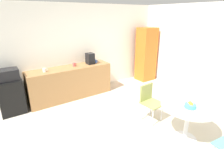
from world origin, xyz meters
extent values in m
plane|color=beige|center=(0.00, 0.00, 0.00)|extent=(6.00, 6.00, 0.00)
cube|color=white|center=(0.00, 3.00, 1.30)|extent=(6.00, 0.10, 2.60)
cube|color=#9E7042|center=(-0.28, 2.65, 0.45)|extent=(2.32, 0.60, 0.90)
cube|color=black|center=(-1.79, 2.65, 0.42)|extent=(0.54, 0.54, 0.84)
cube|color=black|center=(-1.79, 2.65, 0.97)|extent=(0.48, 0.38, 0.26)
cube|color=orange|center=(2.55, 2.55, 0.93)|extent=(0.60, 0.50, 1.87)
cylinder|color=silver|center=(0.81, -0.35, 0.01)|extent=(0.44, 0.44, 0.03)
cylinder|color=silver|center=(0.81, -0.35, 0.38)|extent=(0.08, 0.08, 0.71)
cylinder|color=white|center=(0.81, -0.35, 0.72)|extent=(1.00, 1.00, 0.03)
cylinder|color=silver|center=(0.91, 0.32, 0.21)|extent=(0.02, 0.02, 0.42)
cylinder|color=silver|center=(0.60, 0.30, 0.21)|extent=(0.02, 0.02, 0.42)
cylinder|color=silver|center=(0.88, 0.64, 0.21)|extent=(0.02, 0.02, 0.42)
cylinder|color=silver|center=(0.57, 0.61, 0.21)|extent=(0.02, 0.02, 0.42)
cube|color=#8C934C|center=(0.74, 0.47, 0.44)|extent=(0.45, 0.45, 0.03)
cube|color=#8C934C|center=(0.72, 0.65, 0.64)|extent=(0.38, 0.07, 0.38)
cylinder|color=teal|center=(0.73, -0.41, 0.77)|extent=(0.20, 0.20, 0.07)
sphere|color=yellow|center=(0.76, -0.38, 0.81)|extent=(0.07, 0.07, 0.07)
sphere|color=yellow|center=(0.73, -0.43, 0.81)|extent=(0.07, 0.07, 0.07)
cylinder|color=white|center=(-0.97, 2.61, 0.95)|extent=(0.08, 0.08, 0.09)
torus|color=white|center=(-0.91, 2.61, 0.95)|extent=(0.06, 0.01, 0.06)
cylinder|color=#3F66BF|center=(0.55, 2.66, 0.95)|extent=(0.08, 0.08, 0.09)
torus|color=#3F66BF|center=(0.61, 2.66, 0.95)|extent=(0.06, 0.01, 0.06)
cylinder|color=#D84C4C|center=(-0.14, 2.67, 0.95)|extent=(0.08, 0.08, 0.09)
torus|color=#D84C4C|center=(-0.08, 2.67, 0.95)|extent=(0.06, 0.01, 0.06)
cube|color=black|center=(0.37, 2.65, 1.06)|extent=(0.20, 0.24, 0.32)
camera|label=1|loc=(-1.97, -1.95, 2.31)|focal=28.61mm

